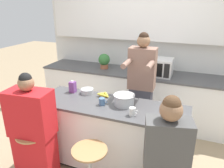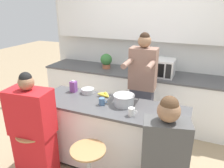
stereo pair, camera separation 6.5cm
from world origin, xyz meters
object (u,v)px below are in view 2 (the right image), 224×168
Objects in this scene: coffee_cup_far at (132,112)px; potted_plant at (106,60)px; bar_stool_leftmost at (35,152)px; fruit_bowl at (88,91)px; person_cooking at (142,93)px; banana_bunch at (104,95)px; kitchen_island at (110,135)px; microwave at (160,67)px; juice_carton at (74,86)px; coffee_cup_near at (102,101)px; cooking_pot at (124,100)px; person_wrapped_blanket at (33,132)px.

potted_plant is (-1.01, 1.56, 0.12)m from coffee_cup_far.
bar_stool_leftmost is 3.61× the size of fruit_bowl.
person_cooking is 0.58m from banana_bunch.
kitchen_island is 0.68m from fruit_bowl.
fruit_bowl is at bearing -124.09° from microwave.
juice_carton is (0.12, 0.75, 0.62)m from bar_stool_leftmost.
person_cooking is 0.98m from juice_carton.
microwave reaches higher than juice_carton.
kitchen_island is at bearing 153.53° from coffee_cup_far.
coffee_cup_near is 1.01× the size of coffee_cup_far.
cooking_pot is 0.37m from banana_bunch.
banana_bunch is at bearing 52.26° from bar_stool_leftmost.
person_cooking is 1.23m from potted_plant.
fruit_bowl is 1.21m from potted_plant.
juice_carton reaches higher than coffee_cup_far.
person_wrapped_blanket is at bearing -127.05° from banana_bunch.
microwave is (1.10, 1.91, 0.71)m from bar_stool_leftmost.
person_wrapped_blanket is at bearing -141.74° from coffee_cup_near.
microwave is at bearing 76.02° from kitchen_island.
person_cooking reaches higher than person_wrapped_blanket.
kitchen_island is 18.15× the size of coffee_cup_far.
banana_bunch is (-0.34, 0.14, -0.04)m from cooking_pot.
person_cooking is 0.78m from coffee_cup_far.
juice_carton is at bearing 157.49° from coffee_cup_near.
cooking_pot is at bearing -97.64° from microwave.
person_wrapped_blanket is at bearing -119.59° from microwave.
potted_plant reaches higher than bar_stool_leftmost.
person_cooking is 16.26× the size of coffee_cup_near.
kitchen_island is at bearing 25.20° from coffee_cup_near.
person_cooking reaches higher than coffee_cup_near.
person_wrapped_blanket is 13.24× the size of coffee_cup_far.
coffee_cup_far is at bearing -35.58° from banana_bunch.
person_wrapped_blanket is 0.89m from coffee_cup_near.
potted_plant is (-0.92, 0.79, 0.21)m from person_cooking.
person_wrapped_blanket is 0.89m from fruit_bowl.
banana_bunch is 0.47m from juice_carton.
bar_stool_leftmost is at bearing -146.14° from cooking_pot.
microwave is at bearing 60.07° from bar_stool_leftmost.
person_wrapped_blanket reaches higher than fruit_bowl.
person_wrapped_blanket is at bearing -143.11° from kitchen_island.
microwave is at bearing 55.91° from fruit_bowl.
person_wrapped_blanket is 4.97× the size of potted_plant.
cooking_pot reaches higher than coffee_cup_far.
coffee_cup_near is at bearing 37.71° from bar_stool_leftmost.
bar_stool_leftmost is 0.37× the size of person_cooking.
cooking_pot is at bearing -99.88° from person_cooking.
person_cooking is 3.56× the size of microwave.
fruit_bowl is at bearing 175.91° from banana_bunch.
coffee_cup_far is 0.63× the size of juice_carton.
bar_stool_leftmost is 1.85× the size of cooking_pot.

